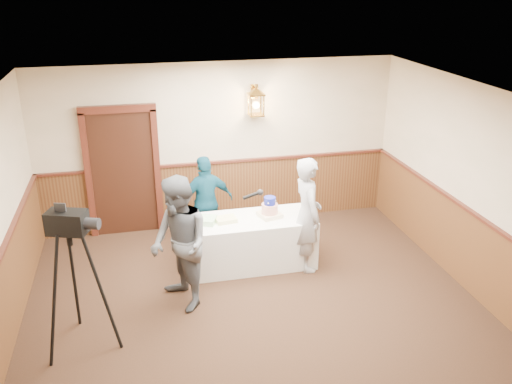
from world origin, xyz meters
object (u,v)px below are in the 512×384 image
at_px(sheet_cake_green, 204,220).
at_px(assistant_p, 206,202).
at_px(display_table, 253,241).
at_px(baker, 307,214).
at_px(sheet_cake_yellow, 226,220).
at_px(tiered_cake, 270,209).
at_px(tv_camera_rig, 77,288).
at_px(interviewer, 180,244).

relative_size(sheet_cake_green, assistant_p, 0.22).
xyz_separation_m(display_table, baker, (0.74, -0.27, 0.49)).
bearing_deg(sheet_cake_yellow, tiered_cake, 1.80).
relative_size(sheet_cake_green, baker, 0.20).
height_order(display_table, tv_camera_rig, tv_camera_rig).
bearing_deg(sheet_cake_yellow, assistant_p, 103.43).
distance_m(interviewer, assistant_p, 1.70).
bearing_deg(interviewer, assistant_p, 141.48).
xyz_separation_m(sheet_cake_yellow, sheet_cake_green, (-0.31, 0.04, 0.01)).
height_order(tiered_cake, tv_camera_rig, tv_camera_rig).
bearing_deg(baker, assistant_p, 49.64).
bearing_deg(interviewer, sheet_cake_yellow, 119.66).
distance_m(display_table, sheet_cake_yellow, 0.57).
bearing_deg(display_table, sheet_cake_yellow, -178.74).
xyz_separation_m(tiered_cake, baker, (0.49, -0.28, -0.01)).
bearing_deg(interviewer, sheet_cake_green, 135.03).
bearing_deg(display_table, sheet_cake_green, 177.85).
relative_size(baker, tv_camera_rig, 0.99).
xyz_separation_m(tiered_cake, tv_camera_rig, (-2.63, -1.46, -0.09)).
xyz_separation_m(sheet_cake_green, interviewer, (-0.43, -0.88, 0.11)).
xyz_separation_m(display_table, interviewer, (-1.15, -0.86, 0.52)).
bearing_deg(assistant_p, sheet_cake_yellow, 90.40).
relative_size(interviewer, baker, 1.04).
height_order(assistant_p, tv_camera_rig, tv_camera_rig).
bearing_deg(interviewer, baker, 88.15).
bearing_deg(interviewer, tv_camera_rig, -83.46).
xyz_separation_m(display_table, tiered_cake, (0.26, 0.01, 0.50)).
bearing_deg(assistant_p, interviewer, 57.50).
xyz_separation_m(sheet_cake_yellow, tv_camera_rig, (-1.97, -1.43, -0.00)).
bearing_deg(assistant_p, tiered_cake, 125.99).
bearing_deg(baker, tv_camera_rig, 107.50).
xyz_separation_m(sheet_cake_green, baker, (1.46, -0.30, 0.07)).
relative_size(sheet_cake_green, tv_camera_rig, 0.19).
distance_m(interviewer, baker, 1.98).
height_order(interviewer, baker, interviewer).
bearing_deg(sheet_cake_green, display_table, -2.15).
relative_size(tiered_cake, sheet_cake_yellow, 1.26).
relative_size(baker, assistant_p, 1.14).
height_order(display_table, baker, baker).
distance_m(sheet_cake_green, baker, 1.50).
distance_m(sheet_cake_green, assistant_p, 0.73).
bearing_deg(tiered_cake, sheet_cake_yellow, -178.20).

